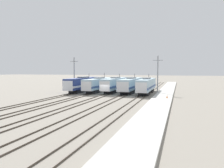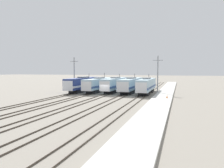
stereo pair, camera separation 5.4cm
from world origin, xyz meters
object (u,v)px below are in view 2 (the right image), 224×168
(locomotive_far_left, at_px, (83,84))
(catenary_tower_right, at_px, (158,74))
(locomotive_far_right, at_px, (146,85))
(traffic_cone, at_px, (167,96))
(locomotive_center_right, at_px, (131,85))
(locomotive_center_left, at_px, (99,84))
(catenary_tower_left, at_px, (74,73))
(locomotive_center, at_px, (115,84))

(locomotive_far_left, bearing_deg, catenary_tower_right, 2.75)
(locomotive_far_right, relative_size, traffic_cone, 25.27)
(locomotive_far_right, xyz_separation_m, traffic_cone, (5.57, -9.85, -1.43))
(locomotive_far_left, distance_m, locomotive_far_right, 17.62)
(traffic_cone, bearing_deg, locomotive_far_right, 119.47)
(catenary_tower_right, height_order, traffic_cone, catenary_tower_right)
(locomotive_center_right, distance_m, catenary_tower_right, 7.66)
(locomotive_center_left, height_order, locomotive_center_right, locomotive_center_left)
(locomotive_far_left, height_order, locomotive_center_right, same)
(locomotive_center_left, xyz_separation_m, catenary_tower_left, (-7.43, -0.05, 2.93))
(locomotive_center, xyz_separation_m, catenary_tower_left, (-11.83, -0.78, 2.88))
(catenary_tower_left, bearing_deg, locomotive_center_left, 0.39)
(locomotive_center_right, relative_size, traffic_cone, 28.56)
(locomotive_center, distance_m, catenary_tower_left, 12.20)
(traffic_cone, bearing_deg, locomotive_center_right, 129.86)
(locomotive_center, bearing_deg, locomotive_far_right, -12.92)
(locomotive_far_right, bearing_deg, traffic_cone, -60.53)
(locomotive_center_right, bearing_deg, catenary_tower_left, -177.02)
(locomotive_center, xyz_separation_m, locomotive_center_right, (4.41, 0.07, -0.02))
(catenary_tower_left, distance_m, catenary_tower_right, 23.27)
(catenary_tower_left, relative_size, traffic_cone, 14.30)
(locomotive_far_right, bearing_deg, locomotive_center_left, 174.40)
(locomotive_center_left, distance_m, catenary_tower_right, 16.11)
(locomotive_center_left, xyz_separation_m, traffic_cone, (18.78, -11.15, -1.40))
(locomotive_center_left, relative_size, catenary_tower_right, 1.92)
(locomotive_center_right, bearing_deg, locomotive_center_left, -174.84)
(locomotive_far_left, relative_size, locomotive_center, 0.98)
(locomotive_center, height_order, catenary_tower_left, catenary_tower_left)
(locomotive_center_right, relative_size, locomotive_far_right, 1.13)
(locomotive_far_left, bearing_deg, locomotive_far_right, -0.89)
(locomotive_center_left, relative_size, catenary_tower_left, 1.92)
(locomotive_far_left, height_order, locomotive_far_right, locomotive_far_left)
(locomotive_center_left, distance_m, locomotive_center_right, 8.85)
(locomotive_far_left, height_order, catenary_tower_right, catenary_tower_right)
(catenary_tower_right, bearing_deg, locomotive_far_left, -177.25)
(locomotive_center_left, relative_size, locomotive_center_right, 0.96)
(locomotive_far_left, height_order, locomotive_center_left, locomotive_center_left)
(locomotive_center_right, xyz_separation_m, catenary_tower_left, (-16.24, -0.85, 2.91))
(locomotive_center_left, relative_size, locomotive_center, 0.99)
(locomotive_far_left, relative_size, catenary_tower_right, 1.89)
(catenary_tower_right, bearing_deg, locomotive_center_left, 179.82)
(locomotive_center_left, relative_size, locomotive_far_right, 1.09)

